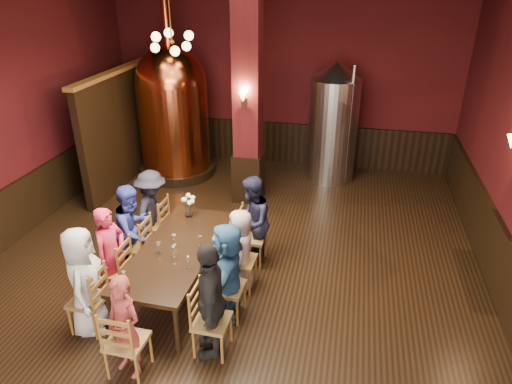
% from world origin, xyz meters
% --- Properties ---
extents(room, '(10.00, 10.02, 4.50)m').
position_xyz_m(room, '(0.00, 0.00, 2.25)').
color(room, black).
rests_on(room, ground).
extents(wainscot_right, '(0.08, 9.90, 1.00)m').
position_xyz_m(wainscot_right, '(3.96, 0.00, 0.50)').
color(wainscot_right, black).
rests_on(wainscot_right, ground).
extents(wainscot_back, '(7.90, 0.08, 1.00)m').
position_xyz_m(wainscot_back, '(0.00, 4.96, 0.50)').
color(wainscot_back, black).
rests_on(wainscot_back, ground).
extents(column, '(0.58, 0.58, 4.50)m').
position_xyz_m(column, '(-0.30, 2.80, 2.25)').
color(column, '#4B1012').
rests_on(column, ground).
extents(partition, '(0.22, 3.50, 2.40)m').
position_xyz_m(partition, '(-3.20, 3.20, 1.20)').
color(partition, black).
rests_on(partition, ground).
extents(pendant_cluster, '(0.90, 0.90, 1.70)m').
position_xyz_m(pendant_cluster, '(-1.80, 2.90, 3.10)').
color(pendant_cluster, '#A57226').
rests_on(pendant_cluster, room).
extents(sconce_column, '(0.20, 0.20, 0.36)m').
position_xyz_m(sconce_column, '(-0.30, 2.50, 2.20)').
color(sconce_column, black).
rests_on(sconce_column, column).
extents(dining_table, '(1.06, 2.42, 0.75)m').
position_xyz_m(dining_table, '(-0.59, -0.44, 0.69)').
color(dining_table, black).
rests_on(dining_table, ground).
extents(chair_0, '(0.47, 0.47, 0.92)m').
position_xyz_m(chair_0, '(-1.46, -1.42, 0.46)').
color(chair_0, '#945C25').
rests_on(chair_0, ground).
extents(person_0, '(0.68, 0.84, 1.51)m').
position_xyz_m(person_0, '(-1.46, -1.42, 0.75)').
color(person_0, silver).
rests_on(person_0, ground).
extents(chair_1, '(0.47, 0.47, 0.92)m').
position_xyz_m(chair_1, '(-1.44, -0.75, 0.46)').
color(chair_1, '#945C25').
rests_on(chair_1, ground).
extents(person_1, '(0.46, 0.59, 1.45)m').
position_xyz_m(person_1, '(-1.44, -0.75, 0.72)').
color(person_1, '#CB2248').
rests_on(person_1, ground).
extents(chair_2, '(0.47, 0.47, 0.92)m').
position_xyz_m(chair_2, '(-1.43, -0.09, 0.46)').
color(chair_2, '#945C25').
rests_on(chair_2, ground).
extents(person_2, '(0.49, 0.78, 1.48)m').
position_xyz_m(person_2, '(-1.43, -0.09, 0.74)').
color(person_2, '#2C3794').
rests_on(person_2, ground).
extents(chair_3, '(0.47, 0.47, 0.92)m').
position_xyz_m(chair_3, '(-1.41, 0.58, 0.46)').
color(chair_3, '#945C25').
rests_on(chair_3, ground).
extents(person_3, '(0.59, 0.96, 1.43)m').
position_xyz_m(person_3, '(-1.41, 0.58, 0.72)').
color(person_3, black).
rests_on(person_3, ground).
extents(chair_4, '(0.47, 0.47, 0.92)m').
position_xyz_m(chair_4, '(0.24, -1.46, 0.46)').
color(chair_4, '#945C25').
rests_on(chair_4, ground).
extents(person_4, '(0.59, 0.98, 1.56)m').
position_xyz_m(person_4, '(0.24, -1.46, 0.78)').
color(person_4, black).
rests_on(person_4, ground).
extents(chair_5, '(0.47, 0.47, 0.92)m').
position_xyz_m(chair_5, '(0.26, -0.79, 0.46)').
color(chair_5, '#945C25').
rests_on(chair_5, ground).
extents(person_5, '(0.52, 1.35, 1.43)m').
position_xyz_m(person_5, '(0.26, -0.79, 0.72)').
color(person_5, teal).
rests_on(person_5, ground).
extents(chair_6, '(0.47, 0.47, 0.92)m').
position_xyz_m(chair_6, '(0.27, -0.13, 0.46)').
color(chair_6, '#945C25').
rests_on(chair_6, ground).
extents(person_6, '(0.55, 0.71, 1.28)m').
position_xyz_m(person_6, '(0.27, -0.13, 0.64)').
color(person_6, '#B6A5A1').
rests_on(person_6, ground).
extents(chair_7, '(0.47, 0.47, 0.92)m').
position_xyz_m(chair_7, '(0.29, 0.54, 0.46)').
color(chair_7, '#945C25').
rests_on(chair_7, ground).
extents(person_7, '(0.41, 0.75, 1.50)m').
position_xyz_m(person_7, '(0.29, 0.54, 0.75)').
color(person_7, '#1C1E38').
rests_on(person_7, ground).
extents(chair_8, '(0.47, 0.47, 0.92)m').
position_xyz_m(chair_8, '(-0.62, -1.99, 0.46)').
color(chair_8, '#945C25').
rests_on(chair_8, ground).
extents(person_8, '(0.56, 0.46, 1.32)m').
position_xyz_m(person_8, '(-0.62, -1.99, 0.66)').
color(person_8, maroon).
rests_on(person_8, ground).
extents(copper_kettle, '(1.75, 1.75, 4.13)m').
position_xyz_m(copper_kettle, '(-2.24, 3.74, 1.50)').
color(copper_kettle, black).
rests_on(copper_kettle, ground).
extents(steel_vessel, '(1.29, 1.29, 2.63)m').
position_xyz_m(steel_vessel, '(1.27, 4.24, 1.31)').
color(steel_vessel, '#B2B2B7').
rests_on(steel_vessel, ground).
extents(rose_vase, '(0.23, 0.23, 0.39)m').
position_xyz_m(rose_vase, '(-0.74, 0.49, 1.00)').
color(rose_vase, white).
rests_on(rose_vase, dining_table).
extents(wine_glass_0, '(0.07, 0.07, 0.17)m').
position_xyz_m(wine_glass_0, '(-0.78, -0.60, 0.83)').
color(wine_glass_0, white).
rests_on(wine_glass_0, dining_table).
extents(wine_glass_1, '(0.07, 0.07, 0.17)m').
position_xyz_m(wine_glass_1, '(-0.26, -0.85, 0.83)').
color(wine_glass_1, white).
rests_on(wine_glass_1, dining_table).
extents(wine_glass_2, '(0.07, 0.07, 0.17)m').
position_xyz_m(wine_glass_2, '(-0.65, -0.37, 0.83)').
color(wine_glass_2, white).
rests_on(wine_glass_2, dining_table).
extents(wine_glass_3, '(0.07, 0.07, 0.17)m').
position_xyz_m(wine_glass_3, '(-0.94, -1.34, 0.83)').
color(wine_glass_3, white).
rests_on(wine_glass_3, dining_table).
extents(wine_glass_4, '(0.07, 0.07, 0.17)m').
position_xyz_m(wine_glass_4, '(-0.55, -0.66, 0.83)').
color(wine_glass_4, white).
rests_on(wine_glass_4, dining_table).
extents(wine_glass_5, '(0.07, 0.07, 0.17)m').
position_xyz_m(wine_glass_5, '(-0.27, -0.32, 0.83)').
color(wine_glass_5, white).
rests_on(wine_glass_5, dining_table).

